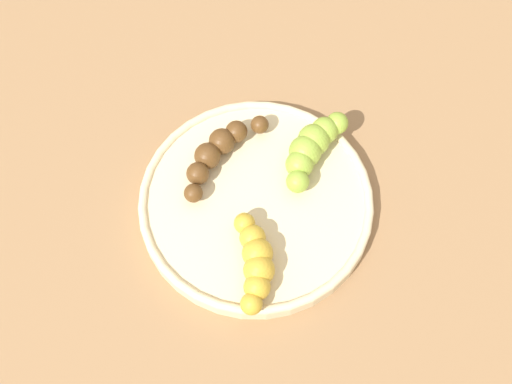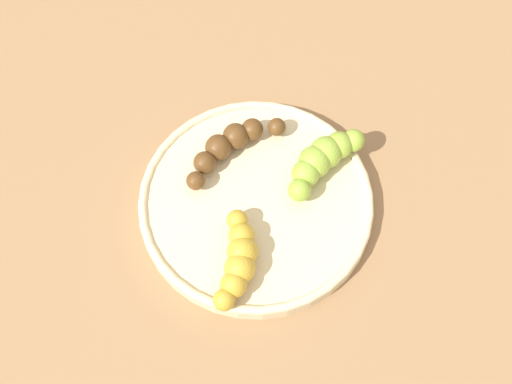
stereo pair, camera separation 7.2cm
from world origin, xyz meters
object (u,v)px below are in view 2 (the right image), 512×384
banana_overripe (230,145)px  fruit_bowl (256,202)px  banana_spotted (238,260)px  banana_green (322,159)px

banana_overripe → fruit_bowl: bearing=168.2°
fruit_bowl → banana_spotted: 0.08m
banana_green → banana_overripe: bearing=36.0°
fruit_bowl → banana_overripe: bearing=112.8°
banana_overripe → banana_spotted: banana_spotted is taller
fruit_bowl → banana_green: banana_green is taller
fruit_bowl → banana_spotted: banana_spotted is taller
banana_overripe → banana_green: 0.11m
banana_spotted → banana_overripe: bearing=102.5°
banana_overripe → banana_green: bearing=-138.6°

